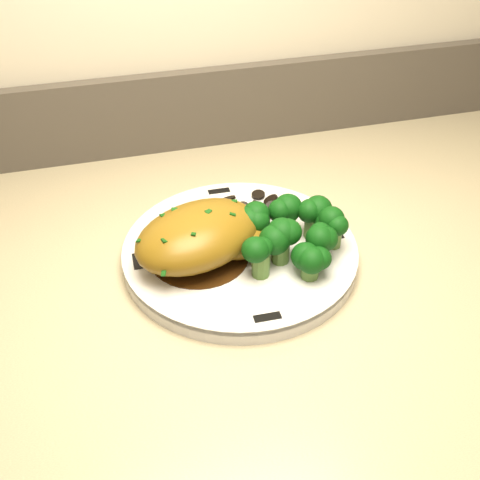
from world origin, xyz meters
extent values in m
cube|color=#4E3F23|center=(0.26, 1.67, 0.41)|extent=(1.93, 0.63, 0.83)
cube|color=#BFB18A|center=(0.26, 1.67, 0.84)|extent=(1.99, 0.66, 0.03)
cube|color=#4C443A|center=(0.26, 1.99, 0.92)|extent=(1.99, 0.02, 0.12)
cylinder|color=silver|center=(0.02, 1.70, 0.87)|extent=(0.37, 0.37, 0.02)
cube|color=black|center=(0.02, 1.82, 0.88)|extent=(0.03, 0.01, 0.00)
cube|color=black|center=(-0.10, 1.71, 0.88)|extent=(0.01, 0.03, 0.00)
cube|color=black|center=(0.02, 1.58, 0.88)|extent=(0.03, 0.01, 0.00)
cube|color=black|center=(0.14, 1.70, 0.88)|extent=(0.01, 0.03, 0.00)
cylinder|color=#321A09|center=(-0.03, 1.70, 0.88)|extent=(0.12, 0.12, 0.00)
ellipsoid|color=olive|center=(-0.03, 1.70, 0.91)|extent=(0.18, 0.15, 0.06)
ellipsoid|color=olive|center=(0.02, 1.69, 0.90)|extent=(0.09, 0.08, 0.03)
cube|color=#11430E|center=(-0.08, 1.68, 0.93)|extent=(0.01, 0.00, 0.00)
cube|color=#11430E|center=(-0.06, 1.69, 0.94)|extent=(0.01, 0.00, 0.00)
cube|color=#11430E|center=(-0.04, 1.70, 0.94)|extent=(0.01, 0.00, 0.00)
cube|color=#11430E|center=(-0.02, 1.71, 0.94)|extent=(0.01, 0.00, 0.00)
cube|color=#11430E|center=(-0.01, 1.71, 0.94)|extent=(0.01, 0.00, 0.00)
cube|color=#11430E|center=(0.01, 1.72, 0.93)|extent=(0.01, 0.00, 0.00)
cylinder|color=black|center=(0.08, 1.77, 0.88)|extent=(0.01, 0.01, 0.01)
cylinder|color=black|center=(0.08, 1.77, 0.88)|extent=(0.02, 0.02, 0.01)
cylinder|color=black|center=(0.08, 1.78, 0.88)|extent=(0.02, 0.02, 0.01)
cylinder|color=black|center=(0.07, 1.78, 0.88)|extent=(0.02, 0.02, 0.01)
cylinder|color=black|center=(0.07, 1.79, 0.88)|extent=(0.02, 0.02, 0.01)
cylinder|color=black|center=(0.06, 1.79, 0.88)|extent=(0.02, 0.02, 0.01)
cylinder|color=black|center=(0.05, 1.79, 0.88)|extent=(0.02, 0.02, 0.01)
cylinder|color=black|center=(0.04, 1.79, 0.88)|extent=(0.02, 0.02, 0.00)
cylinder|color=black|center=(0.04, 1.78, 0.88)|extent=(0.02, 0.02, 0.01)
cylinder|color=black|center=(0.03, 1.78, 0.88)|extent=(0.02, 0.02, 0.01)
cylinder|color=black|center=(0.03, 1.77, 0.88)|extent=(0.02, 0.02, 0.01)
cylinder|color=black|center=(0.03, 1.77, 0.88)|extent=(0.02, 0.02, 0.01)
cylinder|color=black|center=(0.03, 1.76, 0.88)|extent=(0.02, 0.02, 0.01)
cylinder|color=black|center=(0.03, 1.76, 0.88)|extent=(0.03, 0.03, 0.01)
cylinder|color=black|center=(0.04, 1.75, 0.88)|extent=(0.03, 0.03, 0.02)
cylinder|color=black|center=(0.04, 1.75, 0.88)|extent=(0.02, 0.03, 0.02)
cylinder|color=black|center=(0.05, 1.75, 0.88)|extent=(0.02, 0.02, 0.01)
cylinder|color=black|center=(0.06, 1.75, 0.88)|extent=(0.02, 0.02, 0.01)
cylinder|color=black|center=(0.07, 1.75, 0.88)|extent=(0.03, 0.03, 0.01)
cylinder|color=black|center=(0.07, 1.75, 0.88)|extent=(0.03, 0.03, 0.01)
cylinder|color=black|center=(0.08, 1.76, 0.88)|extent=(0.03, 0.03, 0.02)
cylinder|color=black|center=(0.08, 1.76, 0.88)|extent=(0.03, 0.03, 0.01)
cylinder|color=#557E35|center=(0.04, 1.70, 0.89)|extent=(0.02, 0.02, 0.03)
sphere|color=black|center=(0.04, 1.70, 0.91)|extent=(0.03, 0.03, 0.03)
cylinder|color=#557E35|center=(0.07, 1.72, 0.89)|extent=(0.02, 0.02, 0.03)
sphere|color=black|center=(0.07, 1.72, 0.91)|extent=(0.03, 0.03, 0.03)
cylinder|color=#557E35|center=(0.11, 1.70, 0.89)|extent=(0.02, 0.02, 0.03)
sphere|color=black|center=(0.11, 1.70, 0.91)|extent=(0.03, 0.03, 0.03)
cylinder|color=#557E35|center=(0.06, 1.66, 0.89)|extent=(0.02, 0.02, 0.03)
sphere|color=black|center=(0.06, 1.66, 0.91)|extent=(0.03, 0.03, 0.03)
cylinder|color=#557E35|center=(0.10, 1.66, 0.89)|extent=(0.02, 0.02, 0.03)
sphere|color=black|center=(0.10, 1.66, 0.91)|extent=(0.03, 0.03, 0.03)
cylinder|color=#557E35|center=(0.12, 1.68, 0.89)|extent=(0.02, 0.02, 0.03)
sphere|color=black|center=(0.12, 1.68, 0.91)|extent=(0.03, 0.03, 0.03)
cylinder|color=#557E35|center=(0.03, 1.65, 0.89)|extent=(0.02, 0.02, 0.03)
sphere|color=black|center=(0.03, 1.65, 0.91)|extent=(0.03, 0.03, 0.03)
cylinder|color=#557E35|center=(0.08, 1.63, 0.89)|extent=(0.02, 0.02, 0.03)
sphere|color=black|center=(0.08, 1.63, 0.91)|extent=(0.03, 0.03, 0.03)
camera|label=1|loc=(-0.13, 1.17, 1.32)|focal=45.00mm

